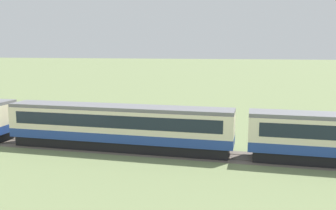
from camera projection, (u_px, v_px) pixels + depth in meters
name	position (u px, v px, depth m)	size (l,w,h in m)	color
ground_plane	(301.00, 162.00, 28.44)	(600.00, 600.00, 0.00)	#707F51
passenger_train	(121.00, 125.00, 31.74)	(107.12, 2.90, 3.97)	#234293
railway_track	(42.00, 143.00, 33.98)	(152.98, 3.60, 0.04)	#665B51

